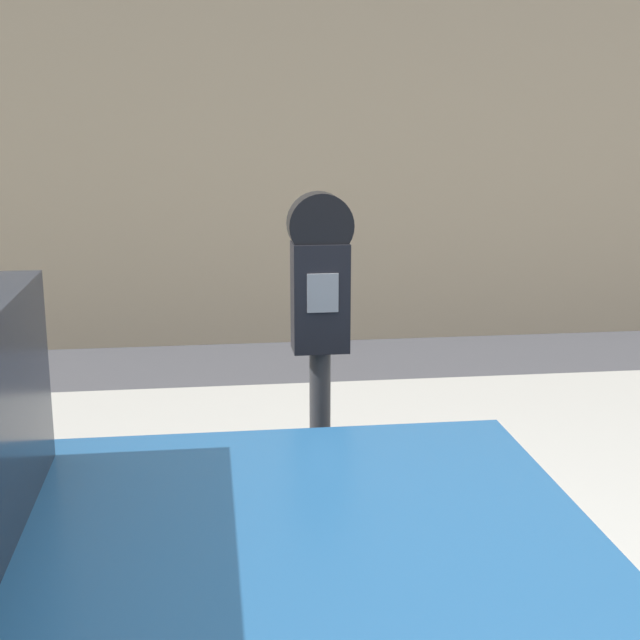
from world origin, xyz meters
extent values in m
cube|color=#ADAAA3|center=(0.00, 2.20, 0.05)|extent=(24.00, 2.80, 0.10)
cylinder|color=#2D2D30|center=(-0.25, 1.01, 0.57)|extent=(0.07, 0.07, 0.92)
cube|color=black|center=(-0.25, 1.01, 1.20)|extent=(0.18, 0.13, 0.35)
cube|color=gray|center=(-0.25, 0.95, 1.23)|extent=(0.10, 0.01, 0.12)
cylinder|color=black|center=(-0.25, 1.01, 1.43)|extent=(0.20, 0.10, 0.20)
camera|label=1|loc=(-0.60, -1.74, 1.78)|focal=50.00mm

